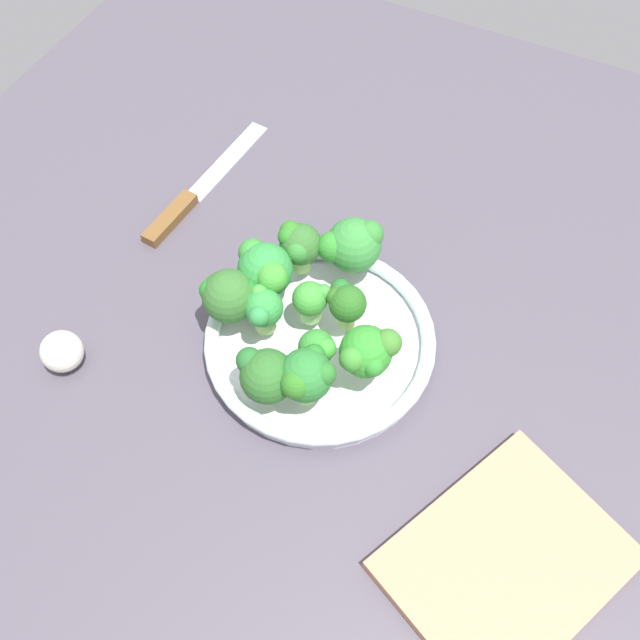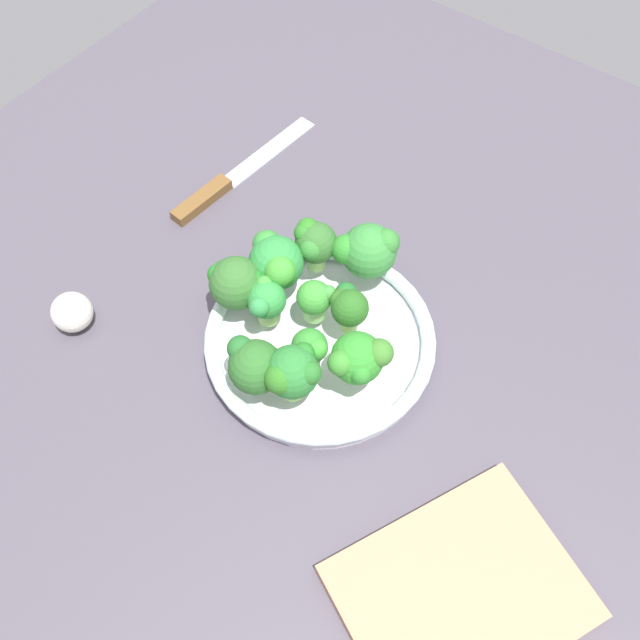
# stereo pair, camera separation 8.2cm
# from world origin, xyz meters

# --- Properties ---
(ground_plane) EXTENTS (1.30, 1.30, 0.03)m
(ground_plane) POSITION_xyz_m (0.00, 0.00, -0.01)
(ground_plane) COLOR #4C4652
(bowl) EXTENTS (0.27, 0.27, 0.03)m
(bowl) POSITION_xyz_m (-0.03, 0.01, 0.02)
(bowl) COLOR silver
(bowl) RESTS_ON ground_plane
(broccoli_floret_0) EXTENTS (0.06, 0.07, 0.07)m
(broccoli_floret_0) POSITION_xyz_m (-0.05, 0.11, 0.07)
(broccoli_floret_0) COLOR #A0D167
(broccoli_floret_0) RESTS_ON bowl
(broccoli_floret_1) EXTENTS (0.06, 0.06, 0.07)m
(broccoli_floret_1) POSITION_xyz_m (-0.05, -0.06, 0.08)
(broccoli_floret_1) COLOR #82C251
(broccoli_floret_1) RESTS_ON bowl
(broccoli_floret_2) EXTENTS (0.04, 0.04, 0.06)m
(broccoli_floret_2) POSITION_xyz_m (-0.01, 0.03, 0.06)
(broccoli_floret_2) COLOR #86C267
(broccoli_floret_2) RESTS_ON bowl
(broccoli_floret_3) EXTENTS (0.07, 0.06, 0.08)m
(broccoli_floret_3) POSITION_xyz_m (-0.11, -0.02, 0.08)
(broccoli_floret_3) COLOR #87BE5A
(broccoli_floret_3) RESTS_ON bowl
(broccoli_floret_4) EXTENTS (0.07, 0.07, 0.07)m
(broccoli_floret_4) POSITION_xyz_m (0.00, 0.09, 0.07)
(broccoli_floret_4) COLOR #7AB55F
(broccoli_floret_4) RESTS_ON bowl
(broccoli_floret_5) EXTENTS (0.04, 0.05, 0.06)m
(broccoli_floret_5) POSITION_xyz_m (-0.07, -0.01, 0.07)
(broccoli_floret_5) COLOR #9ECF72
(broccoli_floret_5) RESTS_ON bowl
(broccoli_floret_6) EXTENTS (0.05, 0.05, 0.07)m
(broccoli_floret_6) POSITION_xyz_m (0.05, 0.07, 0.08)
(broccoli_floret_6) COLOR #95CC67
(broccoli_floret_6) RESTS_ON bowl
(broccoli_floret_7) EXTENTS (0.04, 0.05, 0.06)m
(broccoli_floret_7) POSITION_xyz_m (0.01, -0.01, 0.07)
(broccoli_floret_7) COLOR #8FBF57
(broccoli_floret_7) RESTS_ON bowl
(broccoli_floret_8) EXTENTS (0.07, 0.07, 0.07)m
(broccoli_floret_8) POSITION_xyz_m (0.08, 0.01, 0.07)
(broccoli_floret_8) COLOR #86CC69
(broccoli_floret_8) RESTS_ON bowl
(broccoli_floret_9) EXTENTS (0.06, 0.07, 0.07)m
(broccoli_floret_9) POSITION_xyz_m (-0.12, 0.02, 0.07)
(broccoli_floret_9) COLOR #83CD5D
(broccoli_floret_9) RESTS_ON bowl
(broccoli_floret_10) EXTENTS (0.06, 0.05, 0.06)m
(broccoli_floret_10) POSITION_xyz_m (-0.05, 0.07, 0.07)
(broccoli_floret_10) COLOR #83B158
(broccoli_floret_10) RESTS_ON bowl
(knife) EXTENTS (0.27, 0.05, 0.01)m
(knife) POSITION_xyz_m (0.11, 0.27, 0.01)
(knife) COLOR silver
(knife) RESTS_ON ground_plane
(cutting_board) EXTENTS (0.28, 0.26, 0.02)m
(cutting_board) POSITION_xyz_m (-0.17, -0.27, 0.01)
(cutting_board) COLOR tan
(cutting_board) RESTS_ON ground_plane
(garlic_bulb) EXTENTS (0.05, 0.05, 0.05)m
(garlic_bulb) POSITION_xyz_m (-0.18, 0.27, 0.02)
(garlic_bulb) COLOR white
(garlic_bulb) RESTS_ON ground_plane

